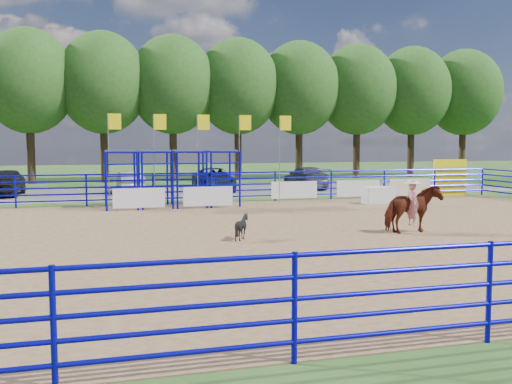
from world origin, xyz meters
TOP-DOWN VIEW (x-y plane):
  - ground at (0.00, 0.00)m, footprint 120.00×120.00m
  - arena_dirt at (0.00, 0.00)m, footprint 30.00×20.00m
  - gravel_strip at (0.00, 17.00)m, footprint 40.00×10.00m
  - announcer_table at (7.37, 7.50)m, footprint 1.55×0.85m
  - horse_and_rider at (4.22, -0.82)m, footprint 1.90×1.01m
  - calf at (-1.35, -0.57)m, footprint 0.83×0.77m
  - car_a at (-10.42, 16.64)m, footprint 1.92×4.42m
  - car_b at (-3.69, 16.66)m, footprint 1.52×3.87m
  - car_c at (1.18, 16.56)m, footprint 2.67×5.10m
  - car_d at (7.23, 16.94)m, footprint 2.18×4.83m
  - perimeter_fence at (0.00, 0.00)m, footprint 30.10×20.10m
  - chute_assembly at (-1.90, 8.84)m, footprint 19.32×2.41m
  - treeline at (0.00, 26.00)m, footprint 56.40×6.40m

SIDE VIEW (x-z plane):
  - ground at x=0.00m, z-range 0.00..0.00m
  - gravel_strip at x=0.00m, z-range 0.00..0.01m
  - arena_dirt at x=0.00m, z-range 0.00..0.02m
  - calf at x=-1.35m, z-range 0.02..0.80m
  - announcer_table at x=7.37m, z-range 0.02..0.81m
  - car_b at x=-3.69m, z-range 0.01..1.27m
  - car_c at x=1.18m, z-range 0.01..1.38m
  - car_d at x=7.23m, z-range 0.01..1.38m
  - perimeter_fence at x=0.00m, z-range 0.00..1.50m
  - car_a at x=-10.42m, z-range 0.01..1.49m
  - horse_and_rider at x=4.22m, z-range -0.32..2.09m
  - chute_assembly at x=-1.90m, z-range -0.84..3.36m
  - treeline at x=0.00m, z-range 1.91..13.15m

